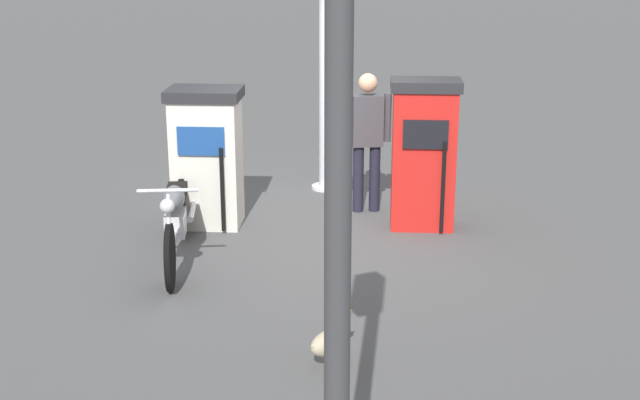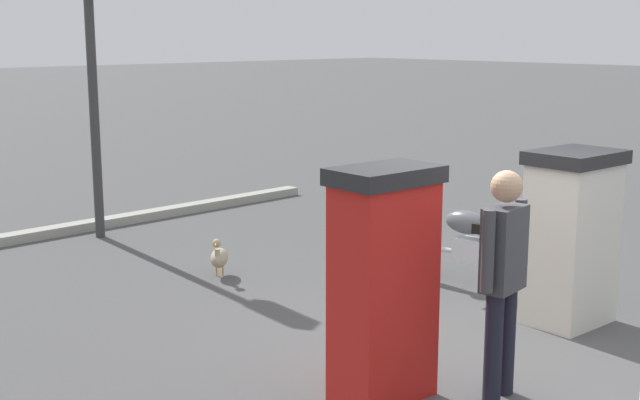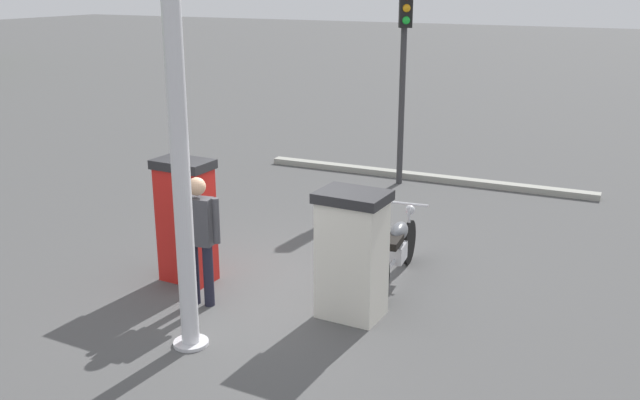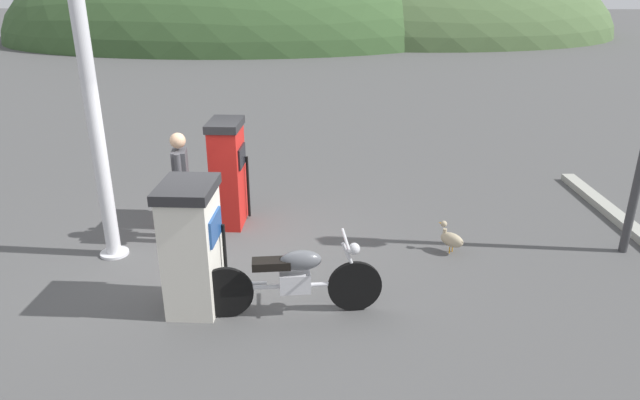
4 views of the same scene
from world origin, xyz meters
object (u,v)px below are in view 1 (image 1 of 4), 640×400
object	(u,v)px
fuel_pump_near	(207,157)
attendant_person	(367,133)
motorcycle_near_pump	(176,217)
wandering_duck	(330,340)
fuel_pump_far	(424,154)
roadside_traffic_light	(331,92)
canopy_support_pole	(327,45)

from	to	relation	value
fuel_pump_near	attendant_person	size ratio (longest dim) A/B	0.95
motorcycle_near_pump	wandering_duck	distance (m)	2.72
fuel_pump_near	attendant_person	xyz separation A→B (m)	(-0.57, 1.82, 0.16)
fuel_pump_far	roadside_traffic_light	world-z (taller)	roadside_traffic_light
fuel_pump_near	motorcycle_near_pump	bearing A→B (deg)	-6.48
roadside_traffic_light	fuel_pump_near	bearing A→B (deg)	-165.13
motorcycle_near_pump	wandering_duck	xyz separation A→B (m)	(2.17, 1.62, -0.27)
attendant_person	wandering_duck	world-z (taller)	attendant_person
wandering_duck	canopy_support_pole	distance (m)	5.14
wandering_duck	roadside_traffic_light	bearing A→B (deg)	1.32
motorcycle_near_pump	roadside_traffic_light	distance (m)	5.36
fuel_pump_far	wandering_duck	bearing A→B (deg)	-15.93
fuel_pump_far	roadside_traffic_light	size ratio (longest dim) A/B	0.45
canopy_support_pole	fuel_pump_far	bearing A→B (deg)	36.99
fuel_pump_far	motorcycle_near_pump	xyz separation A→B (m)	(1.19, -2.58, -0.38)
motorcycle_near_pump	wandering_duck	world-z (taller)	motorcycle_near_pump
fuel_pump_near	fuel_pump_far	distance (m)	2.45
fuel_pump_near	roadside_traffic_light	size ratio (longest dim) A/B	0.42
fuel_pump_far	roadside_traffic_light	bearing A→B (deg)	-8.81
motorcycle_near_pump	attendant_person	world-z (taller)	attendant_person
fuel_pump_far	canopy_support_pole	bearing A→B (deg)	-143.01
attendant_person	motorcycle_near_pump	bearing A→B (deg)	-48.01
fuel_pump_near	wandering_duck	distance (m)	3.72
wandering_duck	roadside_traffic_light	xyz separation A→B (m)	(2.46, 0.06, 2.39)
roadside_traffic_light	motorcycle_near_pump	bearing A→B (deg)	-160.04
fuel_pump_far	wandering_duck	distance (m)	3.55
attendant_person	wandering_duck	distance (m)	4.01
canopy_support_pole	wandering_duck	bearing A→B (deg)	2.02
fuel_pump_far	motorcycle_near_pump	world-z (taller)	fuel_pump_far
wandering_duck	fuel_pump_far	bearing A→B (deg)	164.07
attendant_person	fuel_pump_near	bearing A→B (deg)	-72.66
fuel_pump_near	canopy_support_pole	world-z (taller)	canopy_support_pole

